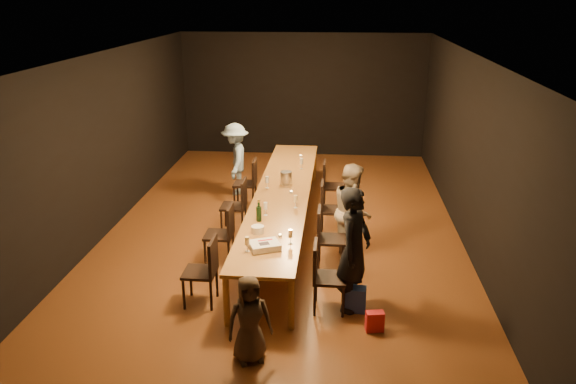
# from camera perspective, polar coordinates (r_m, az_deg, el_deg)

# --- Properties ---
(ground) EXTENTS (10.00, 10.00, 0.00)m
(ground) POSITION_cam_1_polar(r_m,az_deg,el_deg) (9.70, -0.53, -4.13)
(ground) COLOR #4E2B13
(ground) RESTS_ON ground
(room_shell) EXTENTS (6.04, 10.04, 3.02)m
(room_shell) POSITION_cam_1_polar(r_m,az_deg,el_deg) (9.06, -0.57, 7.98)
(room_shell) COLOR black
(room_shell) RESTS_ON ground
(table) EXTENTS (0.90, 6.00, 0.75)m
(table) POSITION_cam_1_polar(r_m,az_deg,el_deg) (9.43, -0.54, -0.23)
(table) COLOR #95602B
(table) RESTS_ON ground
(chair_right_0) EXTENTS (0.42, 0.42, 0.93)m
(chair_right_0) POSITION_cam_1_polar(r_m,az_deg,el_deg) (7.29, 4.26, -8.63)
(chair_right_0) COLOR black
(chair_right_0) RESTS_ON ground
(chair_right_1) EXTENTS (0.42, 0.42, 0.93)m
(chair_right_1) POSITION_cam_1_polar(r_m,az_deg,el_deg) (8.37, 4.44, -4.73)
(chair_right_1) COLOR black
(chair_right_1) RESTS_ON ground
(chair_right_2) EXTENTS (0.42, 0.42, 0.93)m
(chair_right_2) POSITION_cam_1_polar(r_m,az_deg,el_deg) (9.47, 4.59, -1.73)
(chair_right_2) COLOR black
(chair_right_2) RESTS_ON ground
(chair_right_3) EXTENTS (0.42, 0.42, 0.93)m
(chair_right_3) POSITION_cam_1_polar(r_m,az_deg,el_deg) (10.60, 4.70, 0.63)
(chair_right_3) COLOR black
(chair_right_3) RESTS_ON ground
(chair_left_0) EXTENTS (0.42, 0.42, 0.93)m
(chair_left_0) POSITION_cam_1_polar(r_m,az_deg,el_deg) (7.50, -8.96, -7.97)
(chair_left_0) COLOR black
(chair_left_0) RESTS_ON ground
(chair_left_1) EXTENTS (0.42, 0.42, 0.93)m
(chair_left_1) POSITION_cam_1_polar(r_m,az_deg,el_deg) (8.55, -7.05, -4.27)
(chair_left_1) COLOR black
(chair_left_1) RESTS_ON ground
(chair_left_2) EXTENTS (0.42, 0.42, 0.93)m
(chair_left_2) POSITION_cam_1_polar(r_m,az_deg,el_deg) (9.64, -5.57, -1.39)
(chair_left_2) COLOR black
(chair_left_2) RESTS_ON ground
(chair_left_3) EXTENTS (0.42, 0.42, 0.93)m
(chair_left_3) POSITION_cam_1_polar(r_m,az_deg,el_deg) (10.75, -4.40, 0.91)
(chair_left_3) COLOR black
(chair_left_3) RESTS_ON ground
(woman_birthday) EXTENTS (0.61, 0.72, 1.66)m
(woman_birthday) POSITION_cam_1_polar(r_m,az_deg,el_deg) (7.20, 6.74, -5.83)
(woman_birthday) COLOR black
(woman_birthday) RESTS_ON ground
(woman_tan) EXTENTS (0.64, 0.78, 1.49)m
(woman_tan) POSITION_cam_1_polar(r_m,az_deg,el_deg) (8.67, 6.53, -1.89)
(woman_tan) COLOR tan
(woman_tan) RESTS_ON ground
(man_blue) EXTENTS (0.67, 1.01, 1.46)m
(man_blue) POSITION_cam_1_polar(r_m,az_deg,el_deg) (11.36, -5.36, 3.33)
(man_blue) COLOR #86A9CF
(man_blue) RESTS_ON ground
(child) EXTENTS (0.59, 0.50, 1.03)m
(child) POSITION_cam_1_polar(r_m,az_deg,el_deg) (6.35, -3.94, -12.78)
(child) COLOR #3B2E21
(child) RESTS_ON ground
(gift_bag_red) EXTENTS (0.24, 0.15, 0.26)m
(gift_bag_red) POSITION_cam_1_polar(r_m,az_deg,el_deg) (7.09, 8.80, -12.86)
(gift_bag_red) COLOR red
(gift_bag_red) RESTS_ON ground
(gift_bag_blue) EXTENTS (0.28, 0.20, 0.33)m
(gift_bag_blue) POSITION_cam_1_polar(r_m,az_deg,el_deg) (7.44, 6.89, -10.74)
(gift_bag_blue) COLOR #2646A5
(gift_bag_blue) RESTS_ON ground
(birthday_cake) EXTENTS (0.47, 0.43, 0.09)m
(birthday_cake) POSITION_cam_1_polar(r_m,az_deg,el_deg) (7.35, -2.40, -5.46)
(birthday_cake) COLOR white
(birthday_cake) RESTS_ON table
(plate_stack) EXTENTS (0.23, 0.23, 0.10)m
(plate_stack) POSITION_cam_1_polar(r_m,az_deg,el_deg) (7.82, -3.10, -3.82)
(plate_stack) COLOR white
(plate_stack) RESTS_ON table
(champagne_bottle) EXTENTS (0.09, 0.09, 0.33)m
(champagne_bottle) POSITION_cam_1_polar(r_m,az_deg,el_deg) (8.17, -2.98, -1.86)
(champagne_bottle) COLOR black
(champagne_bottle) RESTS_ON table
(ice_bucket) EXTENTS (0.26, 0.26, 0.22)m
(ice_bucket) POSITION_cam_1_polar(r_m,az_deg,el_deg) (9.76, -0.19, 1.45)
(ice_bucket) COLOR #ABABAF
(ice_bucket) RESTS_ON table
(wineglass_0) EXTENTS (0.06, 0.06, 0.21)m
(wineglass_0) POSITION_cam_1_polar(r_m,az_deg,el_deg) (7.27, -4.16, -5.31)
(wineglass_0) COLOR beige
(wineglass_0) RESTS_ON table
(wineglass_1) EXTENTS (0.06, 0.06, 0.21)m
(wineglass_1) POSITION_cam_1_polar(r_m,az_deg,el_deg) (7.46, 0.24, -4.58)
(wineglass_1) COLOR beige
(wineglass_1) RESTS_ON table
(wineglass_2) EXTENTS (0.06, 0.06, 0.21)m
(wineglass_2) POSITION_cam_1_polar(r_m,az_deg,el_deg) (8.40, -2.30, -1.72)
(wineglass_2) COLOR silver
(wineglass_2) RESTS_ON table
(wineglass_3) EXTENTS (0.06, 0.06, 0.21)m
(wineglass_3) POSITION_cam_1_polar(r_m,az_deg,el_deg) (8.68, 0.77, -0.98)
(wineglass_3) COLOR beige
(wineglass_3) RESTS_ON table
(wineglass_4) EXTENTS (0.06, 0.06, 0.21)m
(wineglass_4) POSITION_cam_1_polar(r_m,az_deg,el_deg) (9.56, -2.13, 0.99)
(wineglass_4) COLOR silver
(wineglass_4) RESTS_ON table
(wineglass_5) EXTENTS (0.06, 0.06, 0.21)m
(wineglass_5) POSITION_cam_1_polar(r_m,az_deg,el_deg) (10.60, 1.38, 2.90)
(wineglass_5) COLOR silver
(wineglass_5) RESTS_ON table
(tealight_near) EXTENTS (0.05, 0.05, 0.03)m
(tealight_near) POSITION_cam_1_polar(r_m,az_deg,el_deg) (7.71, -0.81, -4.44)
(tealight_near) COLOR #B2B7B2
(tealight_near) RESTS_ON table
(tealight_mid) EXTENTS (0.05, 0.05, 0.03)m
(tealight_mid) POSITION_cam_1_polar(r_m,az_deg,el_deg) (9.35, 0.34, -0.01)
(tealight_mid) COLOR #B2B7B2
(tealight_mid) RESTS_ON table
(tealight_far) EXTENTS (0.05, 0.05, 0.03)m
(tealight_far) POSITION_cam_1_polar(r_m,az_deg,el_deg) (11.42, 1.29, 3.68)
(tealight_far) COLOR #B2B7B2
(tealight_far) RESTS_ON table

